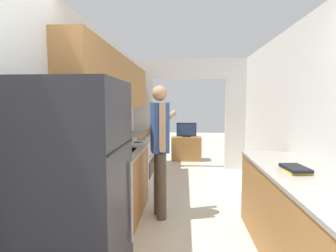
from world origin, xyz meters
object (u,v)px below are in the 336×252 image
at_px(person, 160,147).
at_px(book_stack, 296,169).
at_px(refrigerator, 74,196).
at_px(tv_cabinet, 186,148).
at_px(television, 186,130).
at_px(range_oven, 133,167).

height_order(person, book_stack, person).
bearing_deg(refrigerator, tv_cabinet, 80.33).
xyz_separation_m(person, television, (0.37, 3.42, -0.14)).
xyz_separation_m(refrigerator, television, (0.86, 4.98, -0.04)).
bearing_deg(refrigerator, book_stack, 18.19).
bearing_deg(television, person, -96.17).
bearing_deg(person, book_stack, -144.49).
bearing_deg(range_oven, refrigerator, -88.72).
xyz_separation_m(range_oven, television, (0.91, 2.56, 0.35)).
bearing_deg(television, book_stack, -77.49).
bearing_deg(person, television, -25.02).
distance_m(refrigerator, tv_cabinet, 5.13).
distance_m(refrigerator, television, 5.06).
relative_size(range_oven, tv_cabinet, 1.33).
bearing_deg(tv_cabinet, range_oven, -109.30).
bearing_deg(tv_cabinet, book_stack, -77.60).
height_order(refrigerator, range_oven, refrigerator).
xyz_separation_m(refrigerator, range_oven, (-0.05, 2.43, -0.39)).
relative_size(refrigerator, book_stack, 5.57).
distance_m(refrigerator, person, 1.64).
height_order(refrigerator, tv_cabinet, refrigerator).
xyz_separation_m(refrigerator, person, (0.49, 1.56, 0.10)).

